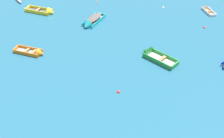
{
  "coord_description": "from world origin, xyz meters",
  "views": [
    {
      "loc": [
        3.85,
        -1.26,
        18.3
      ],
      "look_at": [
        0.0,
        21.69,
        0.15
      ],
      "focal_mm": 44.73,
      "sensor_mm": 36.0,
      "label": 1
    }
  ],
  "objects_px": {
    "rowboat_turquoise_cluster_inner": "(91,22)",
    "mooring_buoy_between_boats_right": "(163,8)",
    "rowboat_white_cluster_outer": "(206,9)",
    "rowboat_green_midfield_left": "(152,55)",
    "mooring_buoy_central": "(119,92)",
    "mooring_buoy_between_boats_left": "(204,28)",
    "rowboat_orange_back_row_left": "(35,53)",
    "mooring_buoy_midfield": "(97,2)",
    "rowboat_yellow_far_left": "(46,12)"
  },
  "relations": [
    {
      "from": "rowboat_turquoise_cluster_inner",
      "to": "mooring_buoy_between_boats_right",
      "type": "distance_m",
      "value": 11.49
    },
    {
      "from": "rowboat_white_cluster_outer",
      "to": "rowboat_green_midfield_left",
      "type": "bearing_deg",
      "value": -118.62
    },
    {
      "from": "rowboat_green_midfield_left",
      "to": "mooring_buoy_central",
      "type": "distance_m",
      "value": 7.14
    },
    {
      "from": "rowboat_green_midfield_left",
      "to": "mooring_buoy_central",
      "type": "xyz_separation_m",
      "value": [
        -2.87,
        -6.53,
        -0.23
      ]
    },
    {
      "from": "mooring_buoy_between_boats_right",
      "to": "mooring_buoy_between_boats_left",
      "type": "bearing_deg",
      "value": -42.91
    },
    {
      "from": "rowboat_turquoise_cluster_inner",
      "to": "mooring_buoy_central",
      "type": "distance_m",
      "value": 13.97
    },
    {
      "from": "rowboat_orange_back_row_left",
      "to": "mooring_buoy_midfield",
      "type": "distance_m",
      "value": 15.3
    },
    {
      "from": "rowboat_green_midfield_left",
      "to": "rowboat_orange_back_row_left",
      "type": "distance_m",
      "value": 13.36
    },
    {
      "from": "mooring_buoy_between_boats_right",
      "to": "rowboat_green_midfield_left",
      "type": "bearing_deg",
      "value": -94.2
    },
    {
      "from": "rowboat_orange_back_row_left",
      "to": "mooring_buoy_midfield",
      "type": "height_order",
      "value": "rowboat_orange_back_row_left"
    },
    {
      "from": "rowboat_yellow_far_left",
      "to": "rowboat_turquoise_cluster_inner",
      "type": "relative_size",
      "value": 0.98
    },
    {
      "from": "mooring_buoy_between_boats_right",
      "to": "rowboat_turquoise_cluster_inner",
      "type": "bearing_deg",
      "value": -145.15
    },
    {
      "from": "rowboat_yellow_far_left",
      "to": "mooring_buoy_central",
      "type": "relative_size",
      "value": 12.41
    },
    {
      "from": "rowboat_turquoise_cluster_inner",
      "to": "mooring_buoy_between_boats_right",
      "type": "height_order",
      "value": "rowboat_turquoise_cluster_inner"
    },
    {
      "from": "rowboat_green_midfield_left",
      "to": "rowboat_white_cluster_outer",
      "type": "relative_size",
      "value": 1.41
    },
    {
      "from": "rowboat_yellow_far_left",
      "to": "rowboat_green_midfield_left",
      "type": "relative_size",
      "value": 1.03
    },
    {
      "from": "rowboat_orange_back_row_left",
      "to": "mooring_buoy_between_boats_left",
      "type": "distance_m",
      "value": 21.85
    },
    {
      "from": "rowboat_orange_back_row_left",
      "to": "mooring_buoy_between_boats_left",
      "type": "xyz_separation_m",
      "value": [
        19.71,
        9.44,
        -0.19
      ]
    },
    {
      "from": "rowboat_green_midfield_left",
      "to": "mooring_buoy_midfield",
      "type": "bearing_deg",
      "value": 125.24
    },
    {
      "from": "rowboat_orange_back_row_left",
      "to": "mooring_buoy_midfield",
      "type": "relative_size",
      "value": 11.76
    },
    {
      "from": "mooring_buoy_central",
      "to": "mooring_buoy_midfield",
      "type": "height_order",
      "value": "mooring_buoy_central"
    },
    {
      "from": "mooring_buoy_between_boats_left",
      "to": "mooring_buoy_between_boats_right",
      "type": "height_order",
      "value": "mooring_buoy_between_boats_left"
    },
    {
      "from": "rowboat_yellow_far_left",
      "to": "rowboat_turquoise_cluster_inner",
      "type": "xyz_separation_m",
      "value": [
        7.17,
        -2.05,
        0.13
      ]
    },
    {
      "from": "rowboat_yellow_far_left",
      "to": "rowboat_white_cluster_outer",
      "type": "relative_size",
      "value": 1.44
    },
    {
      "from": "rowboat_white_cluster_outer",
      "to": "mooring_buoy_between_boats_right",
      "type": "relative_size",
      "value": 9.26
    },
    {
      "from": "rowboat_yellow_far_left",
      "to": "rowboat_turquoise_cluster_inner",
      "type": "bearing_deg",
      "value": -15.92
    },
    {
      "from": "rowboat_yellow_far_left",
      "to": "mooring_buoy_between_boats_left",
      "type": "distance_m",
      "value": 22.13
    },
    {
      "from": "rowboat_green_midfield_left",
      "to": "rowboat_white_cluster_outer",
      "type": "height_order",
      "value": "rowboat_green_midfield_left"
    },
    {
      "from": "rowboat_green_midfield_left",
      "to": "mooring_buoy_central",
      "type": "relative_size",
      "value": 12.1
    },
    {
      "from": "rowboat_yellow_far_left",
      "to": "mooring_buoy_between_boats_right",
      "type": "relative_size",
      "value": 13.38
    },
    {
      "from": "mooring_buoy_between_boats_left",
      "to": "rowboat_orange_back_row_left",
      "type": "bearing_deg",
      "value": -154.42
    },
    {
      "from": "rowboat_white_cluster_outer",
      "to": "mooring_buoy_central",
      "type": "bearing_deg",
      "value": -117.05
    },
    {
      "from": "rowboat_orange_back_row_left",
      "to": "rowboat_white_cluster_outer",
      "type": "bearing_deg",
      "value": 36.06
    },
    {
      "from": "rowboat_yellow_far_left",
      "to": "mooring_buoy_between_boats_right",
      "type": "height_order",
      "value": "rowboat_yellow_far_left"
    },
    {
      "from": "rowboat_orange_back_row_left",
      "to": "rowboat_green_midfield_left",
      "type": "bearing_deg",
      "value": 7.51
    },
    {
      "from": "rowboat_white_cluster_outer",
      "to": "rowboat_orange_back_row_left",
      "type": "height_order",
      "value": "rowboat_orange_back_row_left"
    },
    {
      "from": "rowboat_white_cluster_outer",
      "to": "rowboat_orange_back_row_left",
      "type": "bearing_deg",
      "value": -143.94
    },
    {
      "from": "mooring_buoy_central",
      "to": "mooring_buoy_between_boats_right",
      "type": "height_order",
      "value": "mooring_buoy_central"
    },
    {
      "from": "mooring_buoy_midfield",
      "to": "mooring_buoy_central",
      "type": "bearing_deg",
      "value": -72.09
    },
    {
      "from": "mooring_buoy_between_boats_left",
      "to": "mooring_buoy_between_boats_right",
      "type": "distance_m",
      "value": 7.54
    },
    {
      "from": "rowboat_turquoise_cluster_inner",
      "to": "mooring_buoy_central",
      "type": "relative_size",
      "value": 12.71
    },
    {
      "from": "mooring_buoy_central",
      "to": "mooring_buoy_between_boats_right",
      "type": "bearing_deg",
      "value": 78.84
    },
    {
      "from": "rowboat_white_cluster_outer",
      "to": "mooring_buoy_central",
      "type": "relative_size",
      "value": 8.59
    },
    {
      "from": "rowboat_turquoise_cluster_inner",
      "to": "rowboat_white_cluster_outer",
      "type": "distance_m",
      "value": 17.07
    },
    {
      "from": "rowboat_yellow_far_left",
      "to": "rowboat_turquoise_cluster_inner",
      "type": "distance_m",
      "value": 7.46
    },
    {
      "from": "rowboat_turquoise_cluster_inner",
      "to": "rowboat_white_cluster_outer",
      "type": "bearing_deg",
      "value": 23.64
    },
    {
      "from": "mooring_buoy_central",
      "to": "mooring_buoy_between_boats_right",
      "type": "distance_m",
      "value": 19.72
    },
    {
      "from": "mooring_buoy_midfield",
      "to": "rowboat_orange_back_row_left",
      "type": "bearing_deg",
      "value": -105.41
    },
    {
      "from": "rowboat_orange_back_row_left",
      "to": "mooring_buoy_between_boats_left",
      "type": "relative_size",
      "value": 10.21
    },
    {
      "from": "rowboat_orange_back_row_left",
      "to": "mooring_buoy_central",
      "type": "relative_size",
      "value": 10.35
    }
  ]
}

